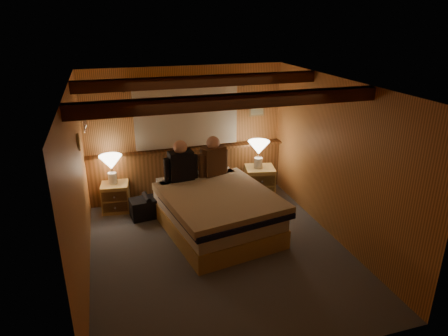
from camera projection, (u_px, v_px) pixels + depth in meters
name	position (u px, v px, depth m)	size (l,w,h in m)	color
floor	(219.00, 251.00, 5.81)	(4.20, 4.20, 0.00)	#535963
ceiling	(218.00, 85.00, 4.95)	(4.20, 4.20, 0.00)	tan
wall_back	(187.00, 133.00, 7.26)	(3.60, 3.60, 0.00)	#DD954F
wall_left	(78.00, 190.00, 4.89)	(4.20, 4.20, 0.00)	#DD954F
wall_right	(336.00, 161.00, 5.87)	(4.20, 4.20, 0.00)	#DD954F
wall_front	(286.00, 260.00, 3.51)	(3.60, 3.60, 0.00)	#DD954F
wainscot	(189.00, 171.00, 7.46)	(3.60, 0.23, 0.94)	brown
curtain_window	(187.00, 117.00, 7.08)	(2.18, 0.09, 1.11)	#4A2212
ceiling_beams	(215.00, 90.00, 5.12)	(3.60, 1.65, 0.16)	#4A2212
coat_rail	(83.00, 122.00, 6.15)	(0.05, 0.55, 0.24)	white
framed_print	(257.00, 110.00, 7.48)	(0.30, 0.04, 0.25)	#A78953
bed	(217.00, 211.00, 6.22)	(1.84, 2.22, 0.68)	tan
nightstand_left	(116.00, 197.00, 6.93)	(0.50, 0.46, 0.50)	tan
nightstand_right	(260.00, 182.00, 7.46)	(0.61, 0.57, 0.58)	tan
lamp_left	(111.00, 164.00, 6.74)	(0.38, 0.38, 0.50)	silver
lamp_right	(259.00, 149.00, 7.22)	(0.39, 0.39, 0.51)	silver
person_left	(181.00, 164.00, 6.46)	(0.57, 0.26, 0.70)	black
person_right	(213.00, 159.00, 6.69)	(0.55, 0.33, 0.69)	#4A2F1D
duffel_bag	(147.00, 207.00, 6.74)	(0.59, 0.40, 0.40)	black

